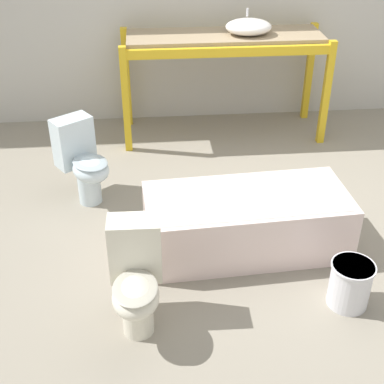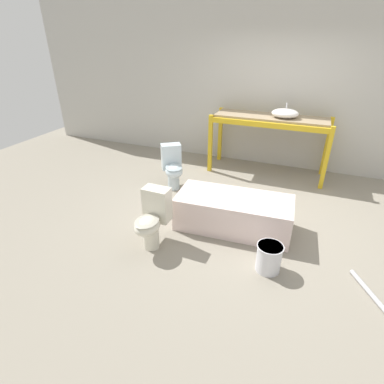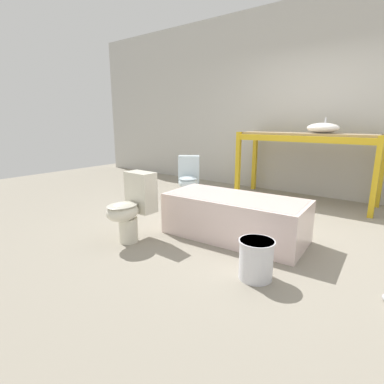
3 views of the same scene
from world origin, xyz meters
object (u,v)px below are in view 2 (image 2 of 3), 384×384
toilet_near (173,166)px  toilet_far (152,218)px  sink_basin (285,113)px  bathtub_main (234,210)px  bucket_white (269,257)px

toilet_near → toilet_far: (0.45, -1.56, 0.00)m
sink_basin → bathtub_main: 2.22m
bucket_white → bathtub_main: bearing=131.0°
sink_basin → bathtub_main: (-0.33, -2.00, -0.90)m
sink_basin → toilet_near: size_ratio=0.63×
bathtub_main → toilet_near: 1.53m
sink_basin → toilet_near: sink_basin is taller
toilet_far → bucket_white: (1.42, 0.06, -0.22)m
sink_basin → bucket_white: bearing=-84.4°
sink_basin → bucket_white: (0.26, -2.68, -0.99)m
sink_basin → bathtub_main: sink_basin is taller
bathtub_main → toilet_near: bearing=144.1°
sink_basin → bucket_white: size_ratio=1.38×
sink_basin → toilet_near: bearing=-143.6°
bathtub_main → toilet_far: 1.12m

